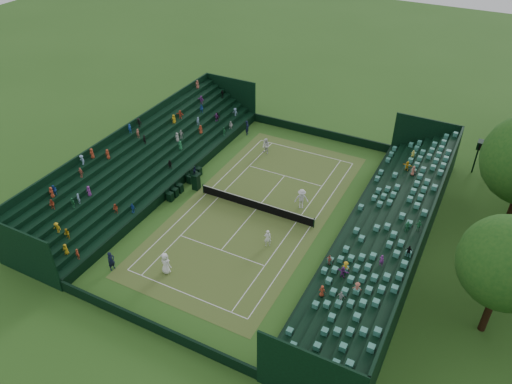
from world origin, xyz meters
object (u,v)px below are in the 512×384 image
player_far_west (266,146)px  player_far_east (302,199)px  player_near_east (268,238)px  tennis_net (256,205)px  player_near_west (166,263)px  umpire_chair (196,179)px

player_far_west → player_far_east: 10.40m
player_near_east → player_far_west: size_ratio=0.93×
player_near_east → player_far_west: bearing=-94.2°
player_far_east → tennis_net: bearing=-175.3°
player_near_west → player_near_east: player_near_west is taller
tennis_net → player_near_west: size_ratio=5.98×
tennis_net → player_far_west: 10.27m
tennis_net → umpire_chair: size_ratio=4.47×
tennis_net → player_near_west: 10.95m
tennis_net → umpire_chair: bearing=177.7°
tennis_net → player_near_east: size_ratio=6.90×
tennis_net → player_near_west: player_near_west is taller
player_near_west → player_far_east: player_far_east is taller
umpire_chair → player_far_west: (3.07, 9.29, -0.21)m
umpire_chair → player_far_west: bearing=71.7°
tennis_net → player_far_east: size_ratio=5.74×
player_near_west → player_far_east: (6.16, 12.85, 0.04)m
tennis_net → umpire_chair: umpire_chair is taller
tennis_net → player_far_west: (-3.72, 9.56, 0.38)m
umpire_chair → player_near_east: umpire_chair is taller
umpire_chair → player_near_west: bearing=-68.7°
tennis_net → player_near_east: 5.20m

